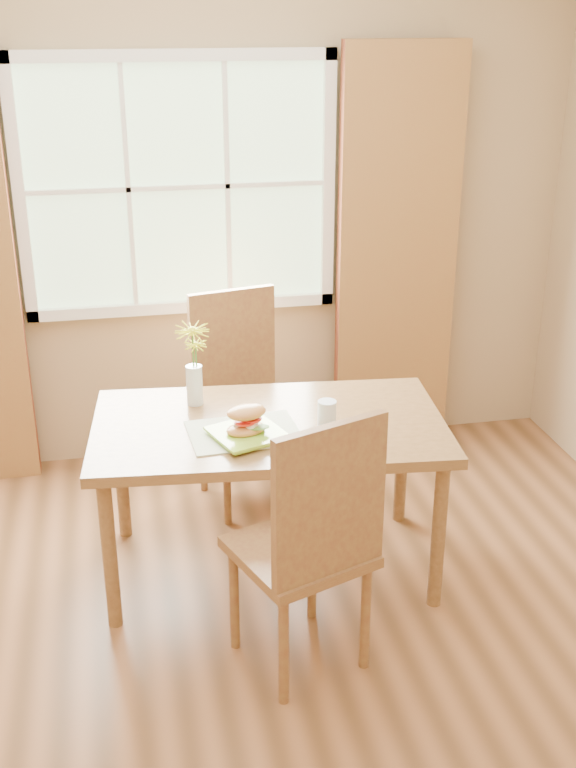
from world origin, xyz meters
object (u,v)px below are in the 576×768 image
(chair_near, at_px, (313,538))
(flower_vase, at_px, (194,357))
(chair_far, at_px, (240,388))
(croissant_sandwich, at_px, (247,420))
(dining_table, at_px, (269,438))
(water_glass, at_px, (327,415))

(chair_near, bearing_deg, flower_vase, 87.59)
(chair_far, relative_size, croissant_sandwich, 5.52)
(croissant_sandwich, xyz_separation_m, flower_vase, (-0.17, 0.38, 0.14))
(dining_table, distance_m, croissant_sandwich, 0.24)
(dining_table, distance_m, chair_near, 0.71)
(chair_far, distance_m, croissant_sandwich, 0.88)
(chair_far, bearing_deg, dining_table, -100.71)
(chair_near, bearing_deg, croissant_sandwich, 83.76)
(chair_near, height_order, water_glass, chair_near)
(chair_far, xyz_separation_m, croissant_sandwich, (-0.10, -0.84, 0.22))
(dining_table, relative_size, chair_far, 1.46)
(chair_near, distance_m, water_glass, 0.67)
(flower_vase, bearing_deg, croissant_sandwich, -66.22)
(water_glass, bearing_deg, flower_vase, 146.23)
(chair_near, distance_m, flower_vase, 1.07)
(water_glass, bearing_deg, dining_table, 157.89)
(chair_far, xyz_separation_m, flower_vase, (-0.26, -0.46, 0.36))
(dining_table, relative_size, flower_vase, 4.21)
(dining_table, distance_m, water_glass, 0.28)
(croissant_sandwich, bearing_deg, chair_near, -90.25)
(chair_near, height_order, croissant_sandwich, chair_near)
(croissant_sandwich, height_order, flower_vase, flower_vase)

